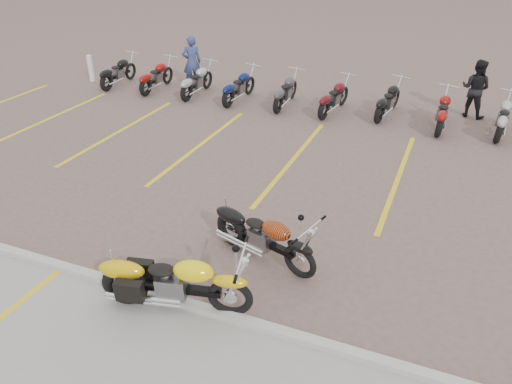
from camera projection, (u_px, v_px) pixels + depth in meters
ground at (226, 239)px, 9.77m from camera, size 100.00×100.00×0.00m
curb at (173, 300)px, 8.12m from camera, size 60.00×0.18×0.12m
parking_stripes at (293, 160)px, 13.01m from camera, size 38.00×5.50×0.01m
yellow_cruiser at (173, 283)px, 7.80m from camera, size 2.43×0.71×1.02m
flame_cruiser at (262, 237)px, 9.00m from camera, size 2.21×0.82×0.94m
person_a at (192, 62)px, 18.18m from camera, size 0.82×0.78×1.90m
person_b at (476, 89)px, 15.49m from camera, size 1.05×0.92×1.81m
bollard at (91, 68)px, 19.17m from camera, size 0.19×0.19×1.00m
bg_bike_row at (335, 95)px, 16.08m from camera, size 17.28×2.04×1.10m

